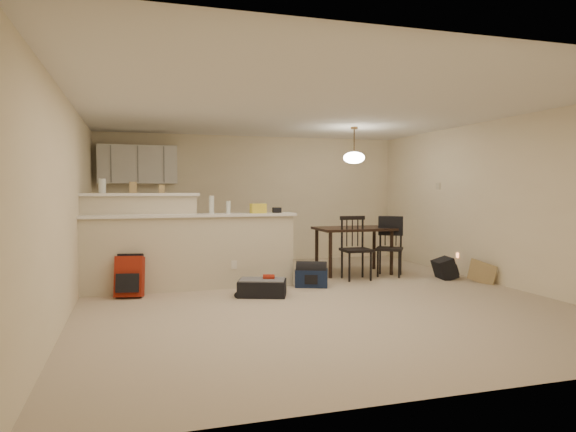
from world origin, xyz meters
name	(u,v)px	position (x,y,z in m)	size (l,w,h in m)	color
room	(310,204)	(0.00, 0.00, 1.25)	(7.00, 7.02, 2.50)	#BBA990
breakfast_bar	(172,247)	(-1.76, 0.98, 0.61)	(3.08, 0.58, 1.39)	beige
upper_cabinets	(138,164)	(-2.20, 3.32, 1.90)	(1.40, 0.34, 0.70)	white
kitchen_counter	(150,243)	(-2.00, 3.19, 0.45)	(1.80, 0.60, 0.90)	white
thermostat	(438,186)	(2.98, 1.55, 1.50)	(0.02, 0.12, 0.12)	beige
jar	(102,186)	(-2.70, 1.12, 1.49)	(0.10, 0.10, 0.20)	silver
cereal_box	(133,187)	(-2.29, 1.12, 1.47)	(0.10, 0.07, 0.16)	tan
small_box	(162,189)	(-1.89, 1.12, 1.45)	(0.08, 0.06, 0.12)	tan
bottle_a	(212,205)	(-1.20, 0.90, 1.22)	(0.07, 0.07, 0.26)	silver
bottle_b	(228,207)	(-0.95, 0.90, 1.18)	(0.06, 0.06, 0.18)	silver
bag_lump	(258,208)	(-0.50, 0.90, 1.16)	(0.22, 0.18, 0.14)	tan
pouch	(277,210)	(-0.22, 0.90, 1.13)	(0.12, 0.10, 0.08)	tan
dining_table	(354,233)	(1.32, 1.52, 0.70)	(1.28, 0.86, 0.79)	black
pendant_lamp	(354,157)	(1.32, 1.52, 1.99)	(0.36, 0.36, 0.62)	brown
dining_chair_near	(356,248)	(1.11, 0.95, 0.51)	(0.44, 0.42, 1.01)	black
dining_chair_far	(390,247)	(1.78, 1.09, 0.48)	(0.42, 0.40, 0.97)	black
suitcase	(262,288)	(-0.63, 0.16, 0.11)	(0.64, 0.41, 0.21)	black
red_backpack	(130,277)	(-2.35, 0.61, 0.27)	(0.36, 0.23, 0.54)	maroon
navy_duffel	(311,278)	(0.23, 0.58, 0.13)	(0.47, 0.26, 0.26)	#131F3D
black_daypack	(445,269)	(2.52, 0.61, 0.16)	(0.37, 0.26, 0.32)	black
cardboard_sheet	(482,273)	(2.83, 0.08, 0.17)	(0.43, 0.02, 0.33)	tan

